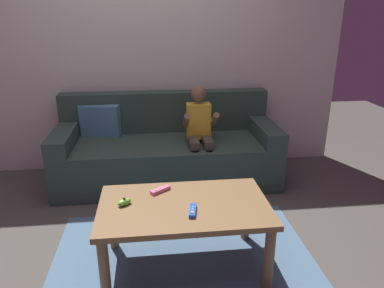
% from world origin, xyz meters
% --- Properties ---
extents(ground_plane, '(8.15, 8.15, 0.00)m').
position_xyz_m(ground_plane, '(0.00, 0.00, 0.00)').
color(ground_plane, '#4C4742').
extents(wall_back, '(4.08, 0.05, 2.50)m').
position_xyz_m(wall_back, '(0.00, 1.56, 1.25)').
color(wall_back, beige).
rests_on(wall_back, ground).
extents(couch, '(2.04, 0.80, 0.81)m').
position_xyz_m(couch, '(0.24, 1.17, 0.28)').
color(couch, '#2D4238').
rests_on(couch, ground).
extents(person_seated_on_couch, '(0.30, 0.37, 0.92)m').
position_xyz_m(person_seated_on_couch, '(0.53, 0.99, 0.53)').
color(person_seated_on_couch, '#4C4238').
rests_on(person_seated_on_couch, ground).
extents(coffee_table, '(1.02, 0.61, 0.45)m').
position_xyz_m(coffee_table, '(0.28, -0.17, 0.38)').
color(coffee_table, brown).
rests_on(coffee_table, ground).
extents(area_rug, '(1.71, 1.34, 0.01)m').
position_xyz_m(area_rug, '(0.28, -0.17, 0.00)').
color(area_rug, slate).
rests_on(area_rug, ground).
extents(game_remote_pink_near_edge, '(0.13, 0.11, 0.03)m').
position_xyz_m(game_remote_pink_near_edge, '(0.14, 0.01, 0.46)').
color(game_remote_pink_near_edge, pink).
rests_on(game_remote_pink_near_edge, coffee_table).
extents(nunchuk_lime, '(0.10, 0.09, 0.05)m').
position_xyz_m(nunchuk_lime, '(-0.08, -0.14, 0.47)').
color(nunchuk_lime, '#72C638').
rests_on(nunchuk_lime, coffee_table).
extents(game_remote_blue_far_corner, '(0.06, 0.14, 0.03)m').
position_xyz_m(game_remote_blue_far_corner, '(0.32, -0.27, 0.46)').
color(game_remote_blue_far_corner, blue).
rests_on(game_remote_blue_far_corner, coffee_table).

